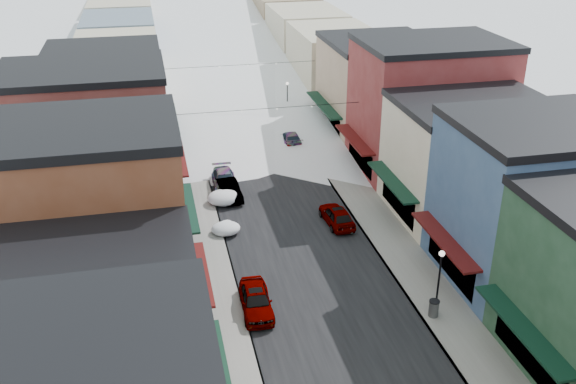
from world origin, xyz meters
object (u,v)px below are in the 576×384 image
car_dark_hatch (229,190)px  trash_can (434,308)px  streetlamp_near (439,274)px  car_silver_sedan (256,300)px

car_dark_hatch → trash_can: bearing=-69.2°
trash_can → streetlamp_near: (0.26, 0.29, 2.12)m
car_silver_sedan → streetlamp_near: bearing=-12.5°
streetlamp_near → car_dark_hatch: bearing=117.7°
car_silver_sedan → car_dark_hatch: (0.56, 15.80, -0.06)m
trash_can → streetlamp_near: 2.15m
car_dark_hatch → streetlamp_near: size_ratio=1.00×
car_silver_sedan → trash_can: bearing=-14.4°
car_silver_sedan → trash_can: 10.43m
car_silver_sedan → trash_can: size_ratio=4.21×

